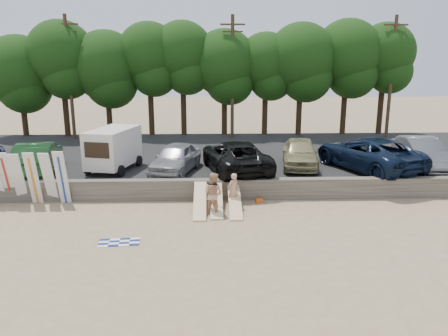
{
  "coord_description": "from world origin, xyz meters",
  "views": [
    {
      "loc": [
        0.3,
        -17.12,
        6.63
      ],
      "look_at": [
        0.95,
        3.0,
        1.55
      ],
      "focal_mm": 35.0,
      "sensor_mm": 36.0,
      "label": 1
    }
  ],
  "objects_px": {
    "box_trailer": "(113,147)",
    "car_5": "(368,153)",
    "car_2": "(176,158)",
    "beachgoer_b": "(213,194)",
    "car_4": "(300,153)",
    "cooler": "(236,202)",
    "car_1": "(38,158)",
    "beachgoer_a": "(233,190)",
    "car_3": "(236,156)",
    "car_6": "(422,153)"
  },
  "relations": [
    {
      "from": "car_1",
      "to": "cooler",
      "type": "xyz_separation_m",
      "value": [
        10.27,
        -3.61,
        -1.39
      ]
    },
    {
      "from": "car_5",
      "to": "box_trailer",
      "type": "bearing_deg",
      "value": -23.27
    },
    {
      "from": "car_6",
      "to": "car_3",
      "type": "bearing_deg",
      "value": -173.14
    },
    {
      "from": "box_trailer",
      "to": "car_1",
      "type": "height_order",
      "value": "box_trailer"
    },
    {
      "from": "car_5",
      "to": "car_6",
      "type": "bearing_deg",
      "value": 163.04
    },
    {
      "from": "beachgoer_a",
      "to": "cooler",
      "type": "relative_size",
      "value": 4.21
    },
    {
      "from": "car_3",
      "to": "beachgoer_b",
      "type": "relative_size",
      "value": 3.23
    },
    {
      "from": "box_trailer",
      "to": "beachgoer_b",
      "type": "bearing_deg",
      "value": -29.95
    },
    {
      "from": "car_1",
      "to": "car_4",
      "type": "height_order",
      "value": "car_1"
    },
    {
      "from": "car_5",
      "to": "car_1",
      "type": "bearing_deg",
      "value": -21.26
    },
    {
      "from": "car_2",
      "to": "beachgoer_b",
      "type": "xyz_separation_m",
      "value": [
        1.95,
        -4.62,
        -0.53
      ]
    },
    {
      "from": "car_4",
      "to": "beachgoer_a",
      "type": "xyz_separation_m",
      "value": [
        -3.98,
        -4.72,
        -0.7
      ]
    },
    {
      "from": "car_5",
      "to": "car_6",
      "type": "distance_m",
      "value": 3.13
    },
    {
      "from": "car_4",
      "to": "cooler",
      "type": "distance_m",
      "value": 6.11
    },
    {
      "from": "car_1",
      "to": "beachgoer_b",
      "type": "xyz_separation_m",
      "value": [
        9.2,
        -4.7,
        -0.6
      ]
    },
    {
      "from": "box_trailer",
      "to": "car_5",
      "type": "xyz_separation_m",
      "value": [
        13.79,
        -0.33,
        -0.37
      ]
    },
    {
      "from": "car_4",
      "to": "car_6",
      "type": "bearing_deg",
      "value": 4.72
    },
    {
      "from": "cooler",
      "to": "beachgoer_b",
      "type": "bearing_deg",
      "value": -128.44
    },
    {
      "from": "car_5",
      "to": "beachgoer_b",
      "type": "bearing_deg",
      "value": 8.16
    },
    {
      "from": "car_4",
      "to": "car_6",
      "type": "height_order",
      "value": "car_6"
    },
    {
      "from": "car_6",
      "to": "beachgoer_a",
      "type": "xyz_separation_m",
      "value": [
        -10.65,
        -4.24,
        -0.74
      ]
    },
    {
      "from": "box_trailer",
      "to": "car_2",
      "type": "height_order",
      "value": "box_trailer"
    },
    {
      "from": "beachgoer_a",
      "to": "beachgoer_b",
      "type": "distance_m",
      "value": 1.31
    },
    {
      "from": "box_trailer",
      "to": "beachgoer_b",
      "type": "relative_size",
      "value": 2.06
    },
    {
      "from": "car_1",
      "to": "car_4",
      "type": "xyz_separation_m",
      "value": [
        14.11,
        0.95,
        -0.05
      ]
    },
    {
      "from": "car_5",
      "to": "car_6",
      "type": "relative_size",
      "value": 1.27
    },
    {
      "from": "cooler",
      "to": "car_5",
      "type": "bearing_deg",
      "value": 33.07
    },
    {
      "from": "car_6",
      "to": "beachgoer_a",
      "type": "height_order",
      "value": "car_6"
    },
    {
      "from": "box_trailer",
      "to": "car_4",
      "type": "xyz_separation_m",
      "value": [
        10.24,
        0.42,
        -0.48
      ]
    },
    {
      "from": "car_1",
      "to": "car_2",
      "type": "relative_size",
      "value": 1.13
    },
    {
      "from": "car_2",
      "to": "car_4",
      "type": "height_order",
      "value": "car_4"
    },
    {
      "from": "car_1",
      "to": "beachgoer_b",
      "type": "height_order",
      "value": "car_1"
    },
    {
      "from": "car_1",
      "to": "beachgoer_a",
      "type": "bearing_deg",
      "value": 150.18
    },
    {
      "from": "box_trailer",
      "to": "beachgoer_a",
      "type": "bearing_deg",
      "value": -20.04
    },
    {
      "from": "beachgoer_b",
      "to": "cooler",
      "type": "xyz_separation_m",
      "value": [
        1.06,
        1.09,
        -0.78
      ]
    },
    {
      "from": "car_1",
      "to": "car_5",
      "type": "height_order",
      "value": "car_5"
    },
    {
      "from": "car_3",
      "to": "car_4",
      "type": "xyz_separation_m",
      "value": [
        3.66,
        0.96,
        -0.05
      ]
    },
    {
      "from": "car_1",
      "to": "car_4",
      "type": "distance_m",
      "value": 14.14
    },
    {
      "from": "car_2",
      "to": "cooler",
      "type": "relative_size",
      "value": 11.94
    },
    {
      "from": "car_2",
      "to": "beachgoer_a",
      "type": "bearing_deg",
      "value": -37.46
    },
    {
      "from": "car_1",
      "to": "car_5",
      "type": "xyz_separation_m",
      "value": [
        17.66,
        0.2,
        0.05
      ]
    },
    {
      "from": "car_3",
      "to": "car_6",
      "type": "bearing_deg",
      "value": 172.13
    },
    {
      "from": "car_5",
      "to": "car_6",
      "type": "xyz_separation_m",
      "value": [
        3.12,
        0.27,
        -0.06
      ]
    },
    {
      "from": "beachgoer_b",
      "to": "cooler",
      "type": "height_order",
      "value": "beachgoer_b"
    },
    {
      "from": "beachgoer_a",
      "to": "cooler",
      "type": "bearing_deg",
      "value": -165.67
    },
    {
      "from": "beachgoer_b",
      "to": "car_1",
      "type": "bearing_deg",
      "value": 7.38
    },
    {
      "from": "car_4",
      "to": "car_6",
      "type": "relative_size",
      "value": 0.92
    },
    {
      "from": "box_trailer",
      "to": "car_5",
      "type": "height_order",
      "value": "box_trailer"
    },
    {
      "from": "car_3",
      "to": "box_trailer",
      "type": "bearing_deg",
      "value": -15.17
    },
    {
      "from": "car_6",
      "to": "beachgoer_b",
      "type": "distance_m",
      "value": 12.69
    }
  ]
}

